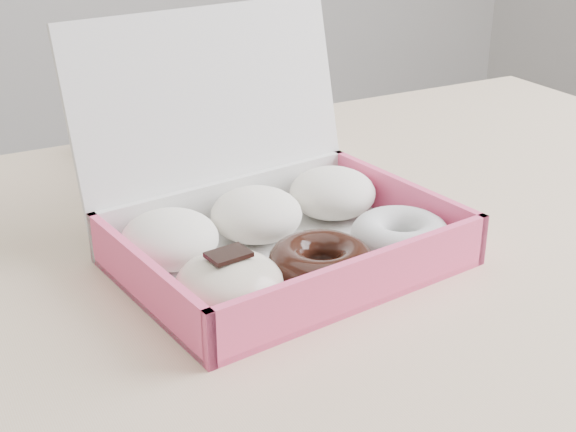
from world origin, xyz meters
name	(u,v)px	position (x,y,z in m)	size (l,w,h in m)	color
table	(351,278)	(0.00, 0.00, 0.67)	(1.20, 0.80, 0.75)	#D3B18B
donut_box	(273,224)	(-0.12, -0.05, 0.79)	(0.35, 0.32, 0.23)	silver
newspapers	(212,141)	(-0.06, 0.26, 0.77)	(0.26, 0.21, 0.04)	silver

